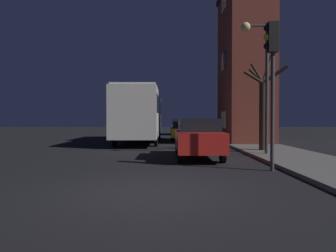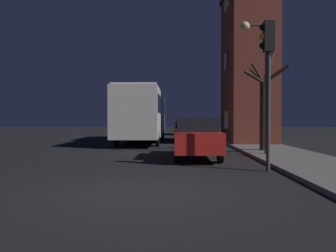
% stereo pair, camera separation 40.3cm
% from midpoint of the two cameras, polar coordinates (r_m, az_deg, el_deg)
% --- Properties ---
extents(ground_plane, '(120.00, 120.00, 0.00)m').
position_cam_midpoint_polar(ground_plane, '(7.23, -5.07, -11.27)').
color(ground_plane, black).
extents(brick_building, '(2.95, 5.68, 10.04)m').
position_cam_midpoint_polar(brick_building, '(22.35, 12.78, 10.43)').
color(brick_building, brown).
rests_on(brick_building, sidewalk).
extents(streetlamp, '(1.16, 0.39, 5.48)m').
position_cam_midpoint_polar(streetlamp, '(14.34, 14.94, 10.19)').
color(streetlamp, '#38383A').
rests_on(streetlamp, sidewalk).
extents(traffic_light, '(0.43, 0.24, 4.46)m').
position_cam_midpoint_polar(traffic_light, '(10.37, 16.65, 10.21)').
color(traffic_light, '#38383A').
rests_on(traffic_light, ground).
extents(bare_tree, '(2.01, 1.34, 4.64)m').
position_cam_midpoint_polar(bare_tree, '(15.92, 15.64, 3.60)').
color(bare_tree, '#2D2319').
rests_on(bare_tree, sidewalk).
extents(bus, '(2.58, 11.23, 3.50)m').
position_cam_midpoint_polar(bus, '(22.52, -5.21, 2.51)').
color(bus, beige).
rests_on(bus, ground).
extents(car_near_lane, '(1.71, 4.66, 1.59)m').
position_cam_midpoint_polar(car_near_lane, '(13.20, 4.41, -1.94)').
color(car_near_lane, '#B21E19').
rests_on(car_near_lane, ground).
extents(car_mid_lane, '(1.77, 4.64, 1.41)m').
position_cam_midpoint_polar(car_mid_lane, '(23.77, 2.29, -0.75)').
color(car_mid_lane, olive).
rests_on(car_mid_lane, ground).
extents(car_far_lane, '(1.87, 4.34, 1.58)m').
position_cam_midpoint_polar(car_far_lane, '(33.59, 1.83, -0.06)').
color(car_far_lane, navy).
rests_on(car_far_lane, ground).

